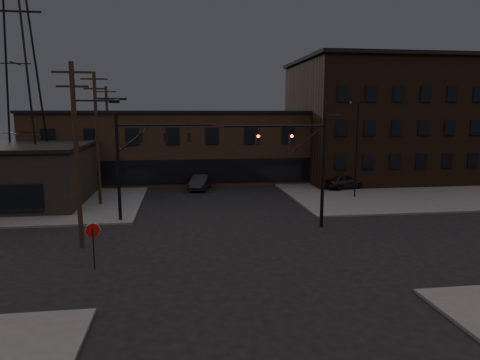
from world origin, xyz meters
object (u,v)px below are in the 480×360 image
traffic_signal_near (308,159)px  stop_sign (93,235)px  traffic_signal_far (135,155)px  car_crossing (201,182)px  parked_car_lot_b (367,172)px  parked_car_lot_a (344,181)px

traffic_signal_near → stop_sign: bearing=-154.1°
traffic_signal_far → car_crossing: traffic_signal_far is taller
traffic_signal_far → stop_sign: size_ratio=3.23×
traffic_signal_near → car_crossing: 18.08m
parked_car_lot_b → traffic_signal_far: bearing=135.2°
traffic_signal_far → stop_sign: (-1.28, -9.99, -3.17)m
parked_car_lot_b → car_crossing: parked_car_lot_b is taller
parked_car_lot_a → parked_car_lot_b: parked_car_lot_a is taller
stop_sign → parked_car_lot_a: bearing=43.2°
traffic_signal_far → parked_car_lot_a: bearing=26.9°
car_crossing → traffic_signal_near: bearing=-52.1°
stop_sign → car_crossing: 23.72m
traffic_signal_near → car_crossing: size_ratio=1.67×
traffic_signal_far → stop_sign: bearing=-97.3°
stop_sign → parked_car_lot_a: 29.72m
traffic_signal_near → parked_car_lot_b: 24.78m
stop_sign → traffic_signal_far: bearing=82.7°
parked_car_lot_a → parked_car_lot_b: 8.38m
stop_sign → car_crossing: bearing=73.7°
car_crossing → parked_car_lot_b: bearing=26.4°
parked_car_lot_a → car_crossing: size_ratio=0.95×
traffic_signal_near → traffic_signal_far: same height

